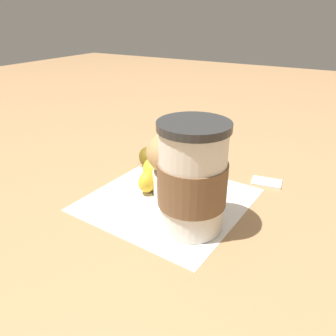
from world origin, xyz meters
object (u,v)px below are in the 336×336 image
coffee_cup (192,179)px  muffin (176,159)px  sugar_packet (267,181)px  banana (150,168)px

coffee_cup → muffin: coffee_cup is taller
coffee_cup → sugar_packet: 0.20m
muffin → banana: (0.06, -0.02, -0.04)m
coffee_cup → banana: bearing=-36.1°
banana → sugar_packet: bearing=-155.1°
sugar_packet → banana: bearing=24.9°
sugar_packet → muffin: bearing=40.9°
muffin → coffee_cup: bearing=131.9°
banana → sugar_packet: (-0.19, -0.09, -0.02)m
coffee_cup → sugar_packet: (-0.06, -0.18, -0.07)m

